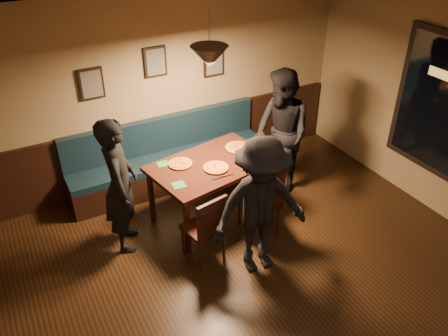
{
  "coord_description": "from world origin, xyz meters",
  "views": [
    {
      "loc": [
        -2.06,
        -2.32,
        3.92
      ],
      "look_at": [
        0.21,
        1.87,
        0.95
      ],
      "focal_mm": 36.6,
      "sensor_mm": 36.0,
      "label": 1
    }
  ],
  "objects_px": {
    "tabasco_bottle": "(248,151)",
    "diner_right": "(281,134)",
    "diner_left": "(120,185)",
    "chair_near_right": "(259,198)",
    "booth_bench": "(169,155)",
    "soda_glass": "(265,158)",
    "chair_near_left": "(203,226)",
    "dining_table": "(212,190)",
    "diner_front": "(261,207)"
  },
  "relations": [
    {
      "from": "booth_bench",
      "to": "dining_table",
      "type": "bearing_deg",
      "value": -78.16
    },
    {
      "from": "dining_table",
      "to": "chair_near_right",
      "type": "bearing_deg",
      "value": -67.33
    },
    {
      "from": "diner_left",
      "to": "diner_front",
      "type": "height_order",
      "value": "diner_left"
    },
    {
      "from": "diner_left",
      "to": "dining_table",
      "type": "bearing_deg",
      "value": -71.74
    },
    {
      "from": "dining_table",
      "to": "diner_front",
      "type": "distance_m",
      "value": 1.24
    },
    {
      "from": "chair_near_left",
      "to": "soda_glass",
      "type": "xyz_separation_m",
      "value": [
        1.09,
        0.36,
        0.44
      ]
    },
    {
      "from": "diner_front",
      "to": "tabasco_bottle",
      "type": "xyz_separation_m",
      "value": [
        0.48,
        1.09,
        0.03
      ]
    },
    {
      "from": "chair_near_right",
      "to": "diner_right",
      "type": "xyz_separation_m",
      "value": [
        0.78,
        0.7,
        0.41
      ]
    },
    {
      "from": "diner_front",
      "to": "chair_near_right",
      "type": "bearing_deg",
      "value": 65.36
    },
    {
      "from": "booth_bench",
      "to": "tabasco_bottle",
      "type": "distance_m",
      "value": 1.33
    },
    {
      "from": "chair_near_left",
      "to": "diner_left",
      "type": "relative_size",
      "value": 0.54
    },
    {
      "from": "dining_table",
      "to": "diner_right",
      "type": "bearing_deg",
      "value": -5.09
    },
    {
      "from": "diner_left",
      "to": "booth_bench",
      "type": "bearing_deg",
      "value": -27.73
    },
    {
      "from": "booth_bench",
      "to": "soda_glass",
      "type": "xyz_separation_m",
      "value": [
        0.82,
        -1.32,
        0.41
      ]
    },
    {
      "from": "booth_bench",
      "to": "soda_glass",
      "type": "distance_m",
      "value": 1.61
    },
    {
      "from": "diner_right",
      "to": "soda_glass",
      "type": "height_order",
      "value": "diner_right"
    },
    {
      "from": "diner_front",
      "to": "tabasco_bottle",
      "type": "distance_m",
      "value": 1.2
    },
    {
      "from": "chair_near_left",
      "to": "chair_near_right",
      "type": "xyz_separation_m",
      "value": [
        0.86,
        0.11,
        0.04
      ]
    },
    {
      "from": "booth_bench",
      "to": "dining_table",
      "type": "relative_size",
      "value": 1.94
    },
    {
      "from": "dining_table",
      "to": "chair_near_left",
      "type": "xyz_separation_m",
      "value": [
        -0.48,
        -0.71,
        0.06
      ]
    },
    {
      "from": "chair_near_left",
      "to": "diner_right",
      "type": "height_order",
      "value": "diner_right"
    },
    {
      "from": "soda_glass",
      "to": "dining_table",
      "type": "bearing_deg",
      "value": 150.7
    },
    {
      "from": "dining_table",
      "to": "booth_bench",
      "type": "bearing_deg",
      "value": 91.46
    },
    {
      "from": "diner_front",
      "to": "booth_bench",
      "type": "bearing_deg",
      "value": 103.92
    },
    {
      "from": "diner_right",
      "to": "tabasco_bottle",
      "type": "relative_size",
      "value": 14.0
    },
    {
      "from": "dining_table",
      "to": "soda_glass",
      "type": "relative_size",
      "value": 9.27
    },
    {
      "from": "dining_table",
      "to": "chair_near_right",
      "type": "height_order",
      "value": "chair_near_right"
    },
    {
      "from": "booth_bench",
      "to": "chair_near_right",
      "type": "xyz_separation_m",
      "value": [
        0.59,
        -1.57,
        0.01
      ]
    },
    {
      "from": "chair_near_left",
      "to": "diner_front",
      "type": "xyz_separation_m",
      "value": [
        0.51,
        -0.45,
        0.39
      ]
    },
    {
      "from": "dining_table",
      "to": "diner_right",
      "type": "xyz_separation_m",
      "value": [
        1.17,
        0.11,
        0.51
      ]
    },
    {
      "from": "diner_right",
      "to": "booth_bench",
      "type": "bearing_deg",
      "value": -121.26
    },
    {
      "from": "dining_table",
      "to": "chair_near_left",
      "type": "relative_size",
      "value": 1.65
    },
    {
      "from": "booth_bench",
      "to": "tabasco_bottle",
      "type": "bearing_deg",
      "value": -55.25
    },
    {
      "from": "chair_near_left",
      "to": "tabasco_bottle",
      "type": "xyz_separation_m",
      "value": [
        0.99,
        0.65,
        0.43
      ]
    },
    {
      "from": "tabasco_bottle",
      "to": "soda_glass",
      "type": "bearing_deg",
      "value": -71.68
    },
    {
      "from": "booth_bench",
      "to": "tabasco_bottle",
      "type": "xyz_separation_m",
      "value": [
        0.72,
        -1.04,
        0.4
      ]
    },
    {
      "from": "chair_near_left",
      "to": "chair_near_right",
      "type": "distance_m",
      "value": 0.87
    },
    {
      "from": "tabasco_bottle",
      "to": "diner_left",
      "type": "bearing_deg",
      "value": 178.25
    },
    {
      "from": "chair_near_right",
      "to": "diner_front",
      "type": "distance_m",
      "value": 0.75
    },
    {
      "from": "booth_bench",
      "to": "diner_right",
      "type": "xyz_separation_m",
      "value": [
        1.37,
        -0.87,
        0.42
      ]
    },
    {
      "from": "soda_glass",
      "to": "diner_right",
      "type": "bearing_deg",
      "value": 38.89
    },
    {
      "from": "soda_glass",
      "to": "diner_front",
      "type": "bearing_deg",
      "value": -125.55
    },
    {
      "from": "chair_near_left",
      "to": "tabasco_bottle",
      "type": "relative_size",
      "value": 7.12
    },
    {
      "from": "diner_right",
      "to": "tabasco_bottle",
      "type": "xyz_separation_m",
      "value": [
        -0.65,
        -0.17,
        -0.03
      ]
    },
    {
      "from": "dining_table",
      "to": "tabasco_bottle",
      "type": "height_order",
      "value": "tabasco_bottle"
    },
    {
      "from": "tabasco_bottle",
      "to": "diner_right",
      "type": "bearing_deg",
      "value": 14.36
    },
    {
      "from": "chair_near_left",
      "to": "dining_table",
      "type": "bearing_deg",
      "value": 44.84
    },
    {
      "from": "chair_near_left",
      "to": "diner_right",
      "type": "bearing_deg",
      "value": 15.26
    },
    {
      "from": "diner_left",
      "to": "tabasco_bottle",
      "type": "relative_size",
      "value": 13.3
    },
    {
      "from": "booth_bench",
      "to": "diner_front",
      "type": "height_order",
      "value": "diner_front"
    }
  ]
}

